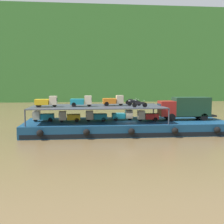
{
  "coord_description": "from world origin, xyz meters",
  "views": [
    {
      "loc": [
        -5.48,
        -36.27,
        6.58
      ],
      "look_at": [
        -1.85,
        0.0,
        2.7
      ],
      "focal_mm": 44.55,
      "sensor_mm": 36.0,
      "label": 1
    }
  ],
  "objects_px": {
    "covered_lorry": "(185,108)",
    "mini_truck_lower_mid": "(96,116)",
    "mini_truck_lower_fore": "(123,115)",
    "mini_truck_upper_mid": "(82,101)",
    "mini_truck_lower_bow": "(147,116)",
    "motorcycle_upper_centre": "(134,103)",
    "motorcycle_upper_stbd": "(132,101)",
    "cargo_barge": "(126,126)",
    "mini_truck_lower_stern": "(43,116)",
    "mini_truck_upper_stern": "(47,102)",
    "mini_truck_upper_fore": "(113,101)",
    "mini_truck_lower_aft": "(69,117)",
    "motorcycle_upper_port": "(140,104)"
  },
  "relations": [
    {
      "from": "covered_lorry",
      "to": "mini_truck_lower_mid",
      "type": "relative_size",
      "value": 2.82
    },
    {
      "from": "mini_truck_lower_fore",
      "to": "mini_truck_upper_mid",
      "type": "distance_m",
      "value": 5.9
    },
    {
      "from": "mini_truck_lower_bow",
      "to": "motorcycle_upper_centre",
      "type": "bearing_deg",
      "value": 163.64
    },
    {
      "from": "mini_truck_upper_mid",
      "to": "motorcycle_upper_stbd",
      "type": "height_order",
      "value": "mini_truck_upper_mid"
    },
    {
      "from": "cargo_barge",
      "to": "mini_truck_lower_stern",
      "type": "relative_size",
      "value": 9.51
    },
    {
      "from": "cargo_barge",
      "to": "covered_lorry",
      "type": "height_order",
      "value": "covered_lorry"
    },
    {
      "from": "motorcycle_upper_stbd",
      "to": "mini_truck_upper_mid",
      "type": "bearing_deg",
      "value": -159.26
    },
    {
      "from": "covered_lorry",
      "to": "motorcycle_upper_centre",
      "type": "xyz_separation_m",
      "value": [
        -7.07,
        -0.1,
        0.74
      ]
    },
    {
      "from": "mini_truck_upper_stern",
      "to": "mini_truck_upper_fore",
      "type": "distance_m",
      "value": 8.69
    },
    {
      "from": "motorcycle_upper_centre",
      "to": "motorcycle_upper_stbd",
      "type": "xyz_separation_m",
      "value": [
        0.11,
        2.31,
        0.0
      ]
    },
    {
      "from": "mini_truck_lower_aft",
      "to": "motorcycle_upper_port",
      "type": "xyz_separation_m",
      "value": [
        8.81,
        -2.08,
        1.74
      ]
    },
    {
      "from": "covered_lorry",
      "to": "mini_truck_lower_mid",
      "type": "xyz_separation_m",
      "value": [
        -12.17,
        -0.12,
        -1.0
      ]
    },
    {
      "from": "mini_truck_lower_mid",
      "to": "motorcycle_upper_stbd",
      "type": "relative_size",
      "value": 1.47
    },
    {
      "from": "motorcycle_upper_stbd",
      "to": "motorcycle_upper_port",
      "type": "bearing_deg",
      "value": -88.31
    },
    {
      "from": "mini_truck_lower_stern",
      "to": "mini_truck_upper_mid",
      "type": "relative_size",
      "value": 1.0
    },
    {
      "from": "mini_truck_lower_aft",
      "to": "mini_truck_lower_mid",
      "type": "distance_m",
      "value": 3.47
    },
    {
      "from": "mini_truck_upper_fore",
      "to": "motorcycle_upper_centre",
      "type": "relative_size",
      "value": 1.45
    },
    {
      "from": "motorcycle_upper_centre",
      "to": "mini_truck_upper_stern",
      "type": "bearing_deg",
      "value": -176.55
    },
    {
      "from": "mini_truck_lower_bow",
      "to": "motorcycle_upper_port",
      "type": "height_order",
      "value": "motorcycle_upper_port"
    },
    {
      "from": "cargo_barge",
      "to": "mini_truck_upper_mid",
      "type": "xyz_separation_m",
      "value": [
        -5.83,
        -0.32,
        3.44
      ]
    },
    {
      "from": "cargo_barge",
      "to": "mini_truck_lower_mid",
      "type": "relative_size",
      "value": 9.43
    },
    {
      "from": "mini_truck_lower_aft",
      "to": "mini_truck_lower_fore",
      "type": "bearing_deg",
      "value": 6.31
    },
    {
      "from": "mini_truck_upper_mid",
      "to": "motorcycle_upper_centre",
      "type": "xyz_separation_m",
      "value": [
        6.95,
        0.36,
        -0.26
      ]
    },
    {
      "from": "mini_truck_lower_mid",
      "to": "mini_truck_upper_fore",
      "type": "relative_size",
      "value": 1.01
    },
    {
      "from": "mini_truck_upper_mid",
      "to": "motorcycle_upper_centre",
      "type": "bearing_deg",
      "value": 2.99
    },
    {
      "from": "cargo_barge",
      "to": "mini_truck_upper_stern",
      "type": "distance_m",
      "value": 10.8
    },
    {
      "from": "mini_truck_lower_fore",
      "to": "motorcycle_upper_centre",
      "type": "xyz_separation_m",
      "value": [
        1.47,
        -0.56,
        1.74
      ]
    },
    {
      "from": "cargo_barge",
      "to": "mini_truck_upper_stern",
      "type": "xyz_separation_m",
      "value": [
        -10.22,
        -0.64,
        3.44
      ]
    },
    {
      "from": "covered_lorry",
      "to": "mini_truck_lower_aft",
      "type": "relative_size",
      "value": 2.83
    },
    {
      "from": "mini_truck_lower_aft",
      "to": "mini_truck_upper_mid",
      "type": "xyz_separation_m",
      "value": [
        1.62,
        -0.14,
        2.0
      ]
    },
    {
      "from": "mini_truck_lower_bow",
      "to": "mini_truck_upper_fore",
      "type": "relative_size",
      "value": 1.0
    },
    {
      "from": "mini_truck_lower_stern",
      "to": "motorcycle_upper_port",
      "type": "xyz_separation_m",
      "value": [
        12.25,
        -2.9,
        1.74
      ]
    },
    {
      "from": "cargo_barge",
      "to": "mini_truck_lower_aft",
      "type": "height_order",
      "value": "mini_truck_lower_aft"
    },
    {
      "from": "cargo_barge",
      "to": "mini_truck_lower_stern",
      "type": "height_order",
      "value": "mini_truck_lower_stern"
    },
    {
      "from": "motorcycle_upper_stbd",
      "to": "mini_truck_upper_stern",
      "type": "bearing_deg",
      "value": -165.34
    },
    {
      "from": "covered_lorry",
      "to": "motorcycle_upper_port",
      "type": "relative_size",
      "value": 4.14
    },
    {
      "from": "mini_truck_lower_fore",
      "to": "mini_truck_upper_stern",
      "type": "height_order",
      "value": "mini_truck_upper_stern"
    },
    {
      "from": "mini_truck_lower_aft",
      "to": "mini_truck_lower_mid",
      "type": "height_order",
      "value": "same"
    },
    {
      "from": "motorcycle_upper_centre",
      "to": "mini_truck_lower_bow",
      "type": "bearing_deg",
      "value": -16.36
    },
    {
      "from": "mini_truck_lower_stern",
      "to": "mini_truck_lower_aft",
      "type": "relative_size",
      "value": 1.0
    },
    {
      "from": "mini_truck_lower_stern",
      "to": "covered_lorry",
      "type": "bearing_deg",
      "value": -1.5
    },
    {
      "from": "mini_truck_lower_stern",
      "to": "mini_truck_lower_bow",
      "type": "relative_size",
      "value": 1.0
    },
    {
      "from": "cargo_barge",
      "to": "motorcycle_upper_port",
      "type": "bearing_deg",
      "value": -58.86
    },
    {
      "from": "mini_truck_lower_aft",
      "to": "mini_truck_upper_stern",
      "type": "relative_size",
      "value": 1.01
    },
    {
      "from": "mini_truck_lower_bow",
      "to": "cargo_barge",
      "type": "bearing_deg",
      "value": 170.8
    },
    {
      "from": "mini_truck_upper_stern",
      "to": "mini_truck_upper_fore",
      "type": "relative_size",
      "value": 0.99
    },
    {
      "from": "mini_truck_lower_aft",
      "to": "motorcycle_upper_stbd",
      "type": "bearing_deg",
      "value": 16.29
    },
    {
      "from": "mini_truck_lower_stern",
      "to": "mini_truck_lower_mid",
      "type": "relative_size",
      "value": 0.99
    },
    {
      "from": "mini_truck_lower_stern",
      "to": "motorcycle_upper_stbd",
      "type": "xyz_separation_m",
      "value": [
        12.11,
        1.71,
        1.74
      ]
    },
    {
      "from": "mini_truck_lower_mid",
      "to": "mini_truck_upper_mid",
      "type": "height_order",
      "value": "mini_truck_upper_mid"
    }
  ]
}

